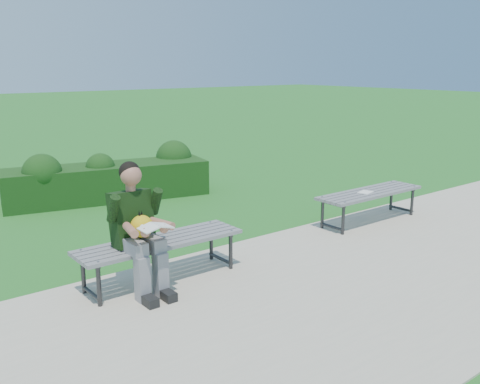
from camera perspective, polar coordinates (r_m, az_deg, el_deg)
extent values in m
plane|color=#346C19|center=(6.99, 0.06, -5.41)|extent=(80.00, 80.00, 0.00)
cube|color=#A6998C|center=(5.80, 10.92, -9.63)|extent=(30.00, 3.50, 0.02)
cube|color=#19390F|center=(9.41, -13.90, 1.04)|extent=(3.49, 1.56, 0.60)
sphere|color=#19390F|center=(9.08, -20.35, 1.88)|extent=(0.75, 0.75, 0.63)
sphere|color=#19390F|center=(9.28, -14.66, 2.53)|extent=(0.58, 0.58, 0.49)
sphere|color=#19390F|center=(9.98, -7.06, 3.60)|extent=(0.79, 0.79, 0.66)
cube|color=gray|center=(5.52, -7.42, -5.82)|extent=(1.80, 0.08, 0.04)
cube|color=gray|center=(5.60, -7.96, -5.54)|extent=(1.80, 0.08, 0.04)
cube|color=gray|center=(5.69, -8.49, -5.26)|extent=(1.80, 0.08, 0.04)
cube|color=gray|center=(5.78, -9.00, -4.99)|extent=(1.80, 0.08, 0.04)
cube|color=gray|center=(5.86, -9.50, -4.73)|extent=(1.80, 0.08, 0.04)
cylinder|color=#2D2D30|center=(5.29, -14.82, -9.65)|extent=(0.04, 0.04, 0.41)
cylinder|color=#2D2D30|center=(5.62, -16.38, -8.36)|extent=(0.04, 0.04, 0.41)
cylinder|color=#2D2D30|center=(5.39, -15.75, -7.19)|extent=(0.04, 0.42, 0.04)
cylinder|color=#2D2D30|center=(5.51, -15.53, -10.39)|extent=(0.04, 0.42, 0.04)
cylinder|color=gray|center=(5.19, -14.91, -7.18)|extent=(0.02, 0.02, 0.01)
cylinder|color=gray|center=(5.55, -16.62, -5.92)|extent=(0.02, 0.02, 0.01)
cylinder|color=#2D2D30|center=(6.01, -1.00, -6.33)|extent=(0.04, 0.04, 0.41)
cylinder|color=#2D2D30|center=(6.30, -3.09, -5.40)|extent=(0.04, 0.04, 0.41)
cylinder|color=#2D2D30|center=(6.10, -2.09, -4.24)|extent=(0.04, 0.42, 0.04)
cylinder|color=#2D2D30|center=(6.21, -2.06, -7.12)|extent=(0.04, 0.42, 0.04)
cylinder|color=gray|center=(5.92, -0.91, -4.11)|extent=(0.02, 0.02, 0.01)
cylinder|color=gray|center=(6.24, -3.21, -3.20)|extent=(0.02, 0.02, 0.01)
cube|color=gray|center=(7.85, 14.87, -0.34)|extent=(1.80, 0.08, 0.04)
cube|color=gray|center=(7.91, 14.28, -0.20)|extent=(1.80, 0.08, 0.04)
cube|color=gray|center=(7.97, 13.69, -0.06)|extent=(1.80, 0.08, 0.04)
cube|color=gray|center=(8.03, 13.12, 0.07)|extent=(1.80, 0.08, 0.04)
cube|color=gray|center=(8.09, 12.55, 0.21)|extent=(1.80, 0.08, 0.04)
cylinder|color=#2D2D30|center=(7.32, 10.94, -2.93)|extent=(0.04, 0.04, 0.41)
cylinder|color=#2D2D30|center=(7.57, 8.78, -2.31)|extent=(0.04, 0.04, 0.41)
cylinder|color=#2D2D30|center=(7.40, 9.90, -1.25)|extent=(0.04, 0.42, 0.04)
cylinder|color=#2D2D30|center=(7.49, 9.80, -3.68)|extent=(0.04, 0.42, 0.04)
cylinder|color=gray|center=(7.25, 11.13, -1.07)|extent=(0.02, 0.02, 0.01)
cylinder|color=gray|center=(7.52, 8.75, -0.45)|extent=(0.02, 0.02, 0.01)
cylinder|color=#2D2D30|center=(8.53, 17.88, -1.01)|extent=(0.04, 0.04, 0.41)
cylinder|color=#2D2D30|center=(8.74, 15.83, -0.53)|extent=(0.04, 0.04, 0.41)
cylinder|color=#2D2D30|center=(8.59, 16.93, 0.41)|extent=(0.04, 0.42, 0.04)
cylinder|color=#2D2D30|center=(8.67, 16.78, -1.70)|extent=(0.04, 0.42, 0.04)
cylinder|color=gray|center=(8.46, 18.10, 0.60)|extent=(0.02, 0.02, 0.01)
cylinder|color=gray|center=(8.69, 15.85, 1.08)|extent=(0.02, 0.02, 0.01)
cube|color=slate|center=(5.35, -11.41, -5.64)|extent=(0.14, 0.42, 0.13)
cube|color=slate|center=(5.44, -9.52, -5.24)|extent=(0.14, 0.42, 0.13)
cube|color=slate|center=(5.30, -10.37, -9.12)|extent=(0.12, 0.13, 0.45)
cube|color=slate|center=(5.39, -8.47, -8.67)|extent=(0.12, 0.13, 0.45)
cube|color=black|center=(5.29, -9.77, -11.27)|extent=(0.11, 0.26, 0.09)
cube|color=black|center=(5.38, -7.87, -10.77)|extent=(0.11, 0.26, 0.09)
cube|color=black|center=(5.50, -11.52, -2.77)|extent=(0.40, 0.30, 0.59)
cylinder|color=#A46651|center=(5.40, -11.59, 0.44)|extent=(0.10, 0.10, 0.08)
sphere|color=#A46651|center=(5.36, -11.55, 1.76)|extent=(0.21, 0.21, 0.21)
sphere|color=black|center=(5.38, -11.71, 2.12)|extent=(0.21, 0.21, 0.21)
cylinder|color=black|center=(5.28, -13.34, -1.75)|extent=(0.10, 0.21, 0.30)
cylinder|color=black|center=(5.48, -8.98, -1.00)|extent=(0.10, 0.21, 0.30)
cylinder|color=#A46651|center=(5.16, -11.60, -3.99)|extent=(0.14, 0.31, 0.08)
cylinder|color=#A46651|center=(5.31, -8.32, -3.35)|extent=(0.14, 0.31, 0.08)
sphere|color=#A46651|center=(5.05, -10.08, -4.29)|extent=(0.09, 0.09, 0.09)
sphere|color=#A46651|center=(5.14, -8.11, -3.89)|extent=(0.09, 0.09, 0.09)
sphere|color=#D6C80E|center=(5.32, -10.44, -3.61)|extent=(0.22, 0.22, 0.22)
cone|color=#E25B25|center=(5.23, -9.85, -3.97)|extent=(0.06, 0.06, 0.06)
cone|color=black|center=(5.29, -10.69, -2.27)|extent=(0.03, 0.04, 0.07)
cone|color=black|center=(5.31, -10.45, -2.24)|extent=(0.03, 0.04, 0.06)
sphere|color=white|center=(5.21, -10.39, -3.64)|extent=(0.04, 0.04, 0.04)
sphere|color=white|center=(5.25, -9.52, -3.47)|extent=(0.04, 0.04, 0.04)
cube|color=white|center=(5.03, -9.74, -3.81)|extent=(0.15, 0.20, 0.05)
cube|color=white|center=(5.10, -8.25, -3.52)|extent=(0.15, 0.20, 0.05)
cube|color=white|center=(7.89, 13.25, -0.01)|extent=(0.25, 0.21, 0.01)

